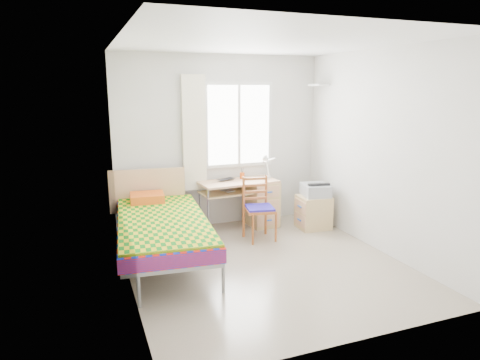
% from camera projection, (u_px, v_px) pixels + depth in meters
% --- Properties ---
extents(floor, '(3.50, 3.50, 0.00)m').
position_uv_depth(floor, '(266.00, 264.00, 5.21)').
color(floor, '#BCAD93').
rests_on(floor, ground).
extents(ceiling, '(3.50, 3.50, 0.00)m').
position_uv_depth(ceiling, '(269.00, 42.00, 4.66)').
color(ceiling, white).
rests_on(ceiling, wall_back).
extents(wall_back, '(3.20, 0.00, 3.20)m').
position_uv_depth(wall_back, '(220.00, 142.00, 6.54)').
color(wall_back, silver).
rests_on(wall_back, ground).
extents(wall_left, '(0.00, 3.50, 3.50)m').
position_uv_depth(wall_left, '(125.00, 168.00, 4.38)').
color(wall_left, silver).
rests_on(wall_left, ground).
extents(wall_right, '(0.00, 3.50, 3.50)m').
position_uv_depth(wall_right, '(381.00, 152.00, 5.49)').
color(wall_right, silver).
rests_on(wall_right, ground).
extents(window, '(1.10, 0.04, 1.30)m').
position_uv_depth(window, '(239.00, 125.00, 6.57)').
color(window, white).
rests_on(window, wall_back).
extents(curtain, '(0.35, 0.05, 1.70)m').
position_uv_depth(curtain, '(194.00, 133.00, 6.30)').
color(curtain, white).
rests_on(curtain, wall_back).
extents(floating_shelf, '(0.20, 0.32, 0.03)m').
position_uv_depth(floating_shelf, '(319.00, 85.00, 6.55)').
color(floating_shelf, white).
rests_on(floating_shelf, wall_right).
extents(bed, '(1.25, 2.34, 0.98)m').
position_uv_depth(bed, '(161.00, 224.00, 5.25)').
color(bed, gray).
rests_on(bed, floor).
extents(desk, '(1.20, 0.61, 0.73)m').
position_uv_depth(desk, '(257.00, 200.00, 6.63)').
color(desk, tan).
rests_on(desk, floor).
extents(chair, '(0.45, 0.45, 0.90)m').
position_uv_depth(chair, '(259.00, 204.00, 6.02)').
color(chair, brown).
rests_on(chair, floor).
extents(cabinet, '(0.49, 0.44, 0.50)m').
position_uv_depth(cabinet, '(313.00, 212.00, 6.52)').
color(cabinet, tan).
rests_on(cabinet, floor).
extents(printer, '(0.44, 0.49, 0.19)m').
position_uv_depth(printer, '(315.00, 190.00, 6.49)').
color(printer, '#A9ADB1').
rests_on(printer, cabinet).
extents(laptop, '(0.35, 0.29, 0.02)m').
position_uv_depth(laptop, '(228.00, 180.00, 6.47)').
color(laptop, black).
rests_on(laptop, desk).
extents(pen_cup, '(0.08, 0.08, 0.09)m').
position_uv_depth(pen_cup, '(242.00, 176.00, 6.62)').
color(pen_cup, orange).
rests_on(pen_cup, desk).
extents(task_lamp, '(0.22, 0.31, 0.39)m').
position_uv_depth(task_lamp, '(267.00, 164.00, 6.51)').
color(task_lamp, white).
rests_on(task_lamp, desk).
extents(book, '(0.20, 0.24, 0.02)m').
position_uv_depth(book, '(223.00, 191.00, 6.41)').
color(book, gray).
rests_on(book, desk).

